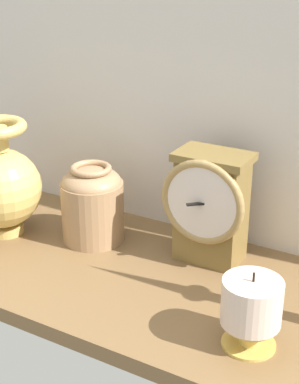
{
  "coord_description": "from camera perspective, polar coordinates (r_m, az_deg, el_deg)",
  "views": [
    {
      "loc": [
        45.43,
        -67.78,
        47.6
      ],
      "look_at": [
        6.43,
        0.0,
        14.0
      ],
      "focal_mm": 55.1,
      "sensor_mm": 36.0,
      "label": 1
    }
  ],
  "objects": [
    {
      "name": "brass_vase_bulbous",
      "position": [
        1.03,
        -14.24,
        0.72
      ],
      "size": [
        13.72,
        13.72,
        20.26
      ],
      "color": "tan",
      "rests_on": "ground_plane"
    },
    {
      "name": "ground_plane",
      "position": [
        0.95,
        -3.39,
        -7.68
      ],
      "size": [
        100.0,
        36.0,
        2.4
      ],
      "primitive_type": "cube",
      "color": "brown"
    },
    {
      "name": "back_wall",
      "position": [
        0.99,
        2.19,
        14.43
      ],
      "size": [
        120.0,
        2.0,
        65.0
      ],
      "primitive_type": "cube",
      "color": "silver",
      "rests_on": "ground_plane"
    },
    {
      "name": "brass_vase_jar",
      "position": [
        1.0,
        -5.56,
        -0.95
      ],
      "size": [
        10.6,
        10.6,
        13.45
      ],
      "color": "#A77F59",
      "rests_on": "ground_plane"
    },
    {
      "name": "pillar_candle_front",
      "position": [
        0.75,
        9.82,
        -11.09
      ],
      "size": [
        7.63,
        7.63,
        10.62
      ],
      "color": "gold",
      "rests_on": "ground_plane"
    },
    {
      "name": "mantel_clock",
      "position": [
        0.92,
        5.85,
        -1.36
      ],
      "size": [
        13.63,
        9.47,
        18.1
      ],
      "color": "olive",
      "rests_on": "ground_plane"
    }
  ]
}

